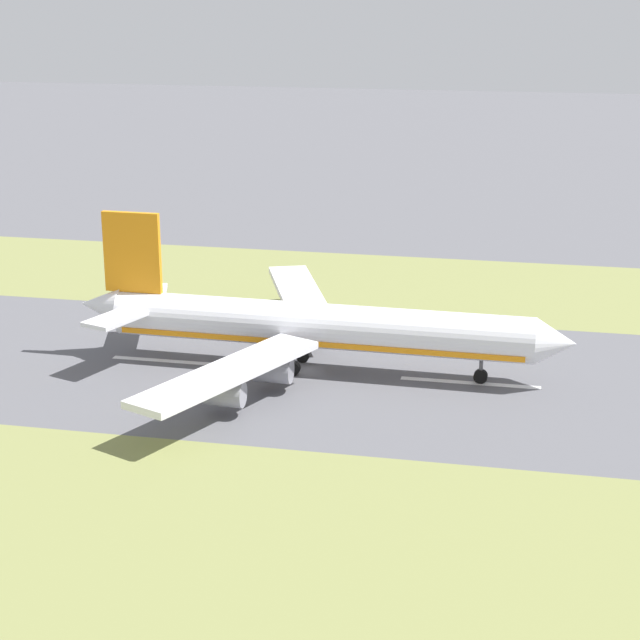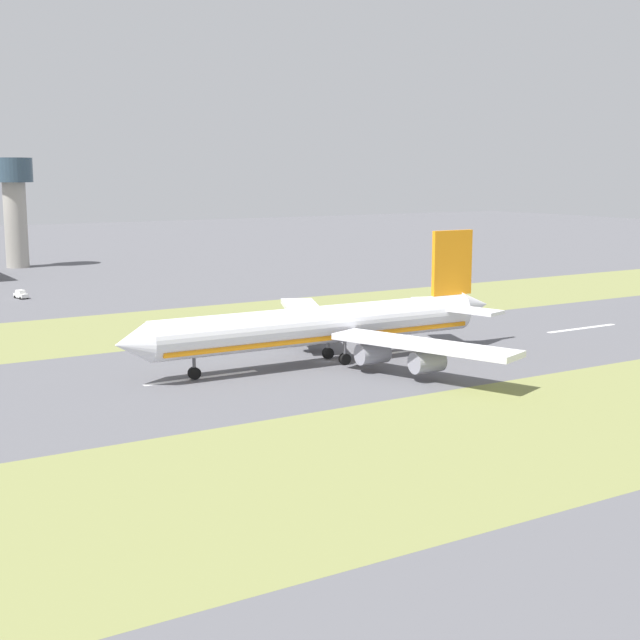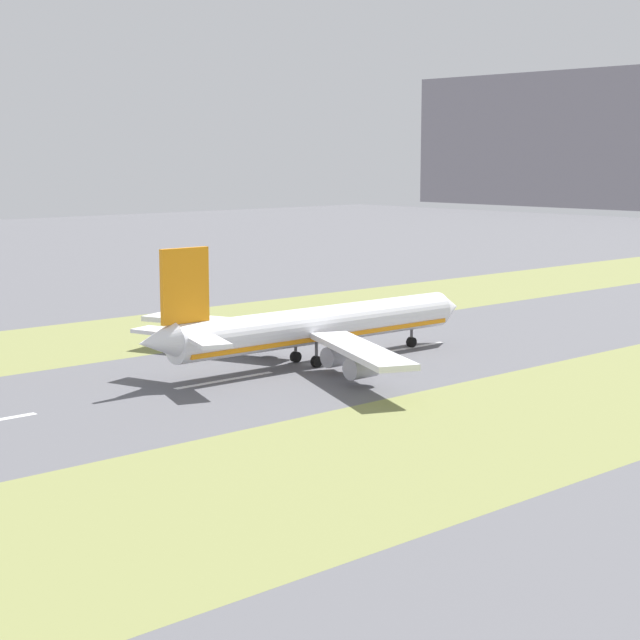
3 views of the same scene
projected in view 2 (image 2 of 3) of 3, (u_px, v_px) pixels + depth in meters
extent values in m
plane|color=#56565B|center=(326.00, 362.00, 142.28)|extent=(800.00, 800.00, 0.00)
cube|color=olive|center=(529.00, 430.00, 104.44)|extent=(40.00, 600.00, 0.01)
cube|color=olive|center=(209.00, 322.00, 180.13)|extent=(40.00, 600.00, 0.01)
cube|color=silver|center=(582.00, 328.00, 172.34)|extent=(1.20, 18.00, 0.01)
cube|color=silver|center=(418.00, 350.00, 151.73)|extent=(1.20, 18.00, 0.01)
cube|color=silver|center=(202.00, 378.00, 131.11)|extent=(1.20, 18.00, 0.01)
cylinder|color=white|center=(320.00, 325.00, 139.75)|extent=(7.26, 56.12, 6.00)
cone|color=white|center=(132.00, 344.00, 124.61)|extent=(5.99, 5.13, 5.88)
cone|color=white|center=(474.00, 305.00, 155.00)|extent=(5.23, 6.11, 5.10)
cube|color=orange|center=(320.00, 335.00, 140.02)|extent=(6.91, 53.87, 0.70)
cube|color=white|center=(424.00, 345.00, 128.56)|extent=(29.25, 15.87, 0.90)
cube|color=white|center=(306.00, 312.00, 158.40)|extent=(29.01, 16.98, 0.90)
cylinder|color=#93939E|center=(373.00, 353.00, 134.61)|extent=(3.31, 4.87, 3.20)
cylinder|color=#93939E|center=(427.00, 362.00, 128.68)|extent=(3.31, 4.87, 3.20)
cylinder|color=#93939E|center=(314.00, 335.00, 149.96)|extent=(3.31, 4.87, 3.20)
cylinder|color=#93939E|center=(306.00, 325.00, 159.36)|extent=(3.31, 4.87, 3.20)
cube|color=orange|center=(452.00, 263.00, 151.25)|extent=(0.98, 8.02, 11.00)
cube|color=white|center=(472.00, 311.00, 147.80)|extent=(10.84, 7.09, 0.60)
cube|color=white|center=(431.00, 302.00, 157.17)|extent=(10.89, 7.46, 0.60)
cylinder|color=#59595E|center=(194.00, 362.00, 129.80)|extent=(0.50, 0.50, 3.20)
cylinder|color=black|center=(194.00, 373.00, 130.06)|extent=(0.94, 1.82, 1.80)
cylinder|color=#59595E|center=(345.00, 349.00, 139.63)|extent=(0.50, 0.50, 3.20)
cylinder|color=black|center=(345.00, 359.00, 139.89)|extent=(0.94, 1.82, 1.80)
cylinder|color=#59595E|center=(328.00, 344.00, 144.06)|extent=(0.50, 0.50, 3.20)
cylinder|color=black|center=(328.00, 353.00, 144.33)|extent=(0.94, 1.82, 1.80)
cylinder|color=#A39E93|center=(16.00, 225.00, 279.57)|extent=(7.00, 7.00, 26.69)
cylinder|color=#334756|center=(13.00, 170.00, 276.74)|extent=(12.00, 12.00, 7.53)
cube|color=white|center=(21.00, 295.00, 212.58)|extent=(4.69, 2.73, 0.90)
cube|color=white|center=(20.00, 292.00, 212.58)|extent=(2.70, 2.03, 0.80)
cylinder|color=black|center=(27.00, 297.00, 212.27)|extent=(0.70, 0.38, 0.66)
cylinder|color=black|center=(20.00, 298.00, 211.03)|extent=(0.70, 0.38, 0.66)
cylinder|color=black|center=(22.00, 296.00, 214.29)|extent=(0.70, 0.38, 0.66)
cylinder|color=black|center=(15.00, 297.00, 213.05)|extent=(0.70, 0.38, 0.66)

